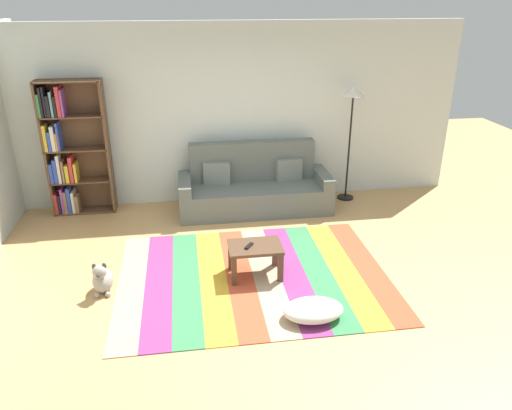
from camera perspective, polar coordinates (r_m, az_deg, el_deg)
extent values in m
plane|color=tan|center=(5.74, 1.54, -8.58)|extent=(14.00, 14.00, 0.00)
cube|color=silver|center=(7.58, -1.75, 10.54)|extent=(6.80, 0.10, 2.70)
cube|color=tan|center=(5.77, -14.39, -9.16)|extent=(0.31, 2.38, 0.01)
cube|color=#843370|center=(5.74, -11.28, -9.02)|extent=(0.31, 2.38, 0.01)
cube|color=#387F4C|center=(5.73, -8.14, -8.85)|extent=(0.31, 2.38, 0.01)
cube|color=gold|center=(5.73, -5.00, -8.66)|extent=(0.31, 2.38, 0.01)
cube|color=#C64C2D|center=(5.76, -1.88, -8.44)|extent=(0.31, 2.38, 0.01)
cube|color=tan|center=(5.79, 1.20, -8.20)|extent=(0.31, 2.38, 0.01)
cube|color=#843370|center=(5.85, 4.23, -7.94)|extent=(0.31, 2.38, 0.01)
cube|color=#387F4C|center=(5.92, 7.20, -7.67)|extent=(0.31, 2.38, 0.01)
cube|color=gold|center=(6.00, 10.08, -7.38)|extent=(0.31, 2.38, 0.01)
cube|color=#C64C2D|center=(6.10, 12.88, -7.08)|extent=(0.31, 2.38, 0.01)
cube|color=#59605B|center=(7.38, -0.12, 0.80)|extent=(1.90, 0.80, 0.40)
cube|color=#59605B|center=(7.48, -0.47, 5.21)|extent=(1.90, 0.20, 0.60)
cube|color=#59605B|center=(7.28, -8.25, 0.90)|extent=(0.18, 0.80, 0.56)
cube|color=#59605B|center=(7.56, 7.70, 1.81)|extent=(0.18, 0.80, 0.56)
cube|color=slate|center=(7.36, -4.58, 3.67)|extent=(0.42, 0.19, 0.36)
cube|color=slate|center=(7.51, 3.84, 4.10)|extent=(0.42, 0.19, 0.36)
cube|color=brown|center=(7.64, -23.31, 5.88)|extent=(0.04, 0.28, 1.97)
cube|color=brown|center=(7.46, -16.87, 6.41)|extent=(0.04, 0.28, 1.97)
cube|color=brown|center=(7.67, -19.96, 6.45)|extent=(0.90, 0.01, 1.97)
cube|color=brown|center=(7.86, -19.17, -0.56)|extent=(0.86, 0.28, 0.02)
cube|color=brown|center=(7.69, -19.64, 2.73)|extent=(0.86, 0.28, 0.02)
cube|color=brown|center=(7.54, -20.13, 6.15)|extent=(0.86, 0.28, 0.02)
cube|color=brown|center=(7.42, -20.65, 9.70)|extent=(0.86, 0.28, 0.02)
cube|color=brown|center=(7.33, -21.20, 13.34)|extent=(0.86, 0.28, 0.02)
cube|color=red|center=(7.86, -22.17, 0.29)|extent=(0.04, 0.20, 0.31)
cube|color=black|center=(7.84, -21.86, 0.19)|extent=(0.04, 0.18, 0.28)
cube|color=purple|center=(7.83, -21.56, 0.58)|extent=(0.04, 0.21, 0.38)
cube|color=#8C6647|center=(7.82, -21.23, 0.46)|extent=(0.04, 0.21, 0.34)
cube|color=#334CB2|center=(7.79, -20.90, 0.63)|extent=(0.05, 0.19, 0.39)
cube|color=silver|center=(7.82, -20.45, 0.49)|extent=(0.04, 0.25, 0.32)
cube|color=#8C6647|center=(7.79, -20.12, 0.21)|extent=(0.05, 0.17, 0.26)
cube|color=#334CB2|center=(7.71, -22.64, 3.57)|extent=(0.05, 0.23, 0.29)
cube|color=#334CB2|center=(7.68, -22.26, 3.78)|extent=(0.05, 0.22, 0.35)
cube|color=silver|center=(7.65, -21.93, 4.02)|extent=(0.04, 0.20, 0.41)
cube|color=#8C6647|center=(7.67, -21.49, 3.79)|extent=(0.03, 0.24, 0.33)
cube|color=gold|center=(7.64, -21.12, 3.49)|extent=(0.05, 0.17, 0.26)
cube|color=red|center=(7.64, -20.66, 4.06)|extent=(0.05, 0.26, 0.38)
cube|color=gold|center=(7.64, -20.22, 3.73)|extent=(0.04, 0.25, 0.28)
cube|color=gold|center=(7.55, -23.30, 7.24)|extent=(0.05, 0.20, 0.37)
cube|color=#334CB2|center=(7.54, -22.89, 6.91)|extent=(0.04, 0.18, 0.28)
cube|color=silver|center=(7.53, -22.51, 7.26)|extent=(0.05, 0.22, 0.35)
cube|color=orange|center=(7.53, -22.16, 6.92)|extent=(0.03, 0.20, 0.26)
cube|color=#334CB2|center=(7.53, -21.98, 7.53)|extent=(0.03, 0.26, 0.40)
cube|color=green|center=(7.47, -23.89, 10.62)|extent=(0.03, 0.24, 0.32)
cube|color=black|center=(7.45, -23.69, 10.96)|extent=(0.03, 0.22, 0.40)
cube|color=black|center=(7.44, -23.37, 11.05)|extent=(0.03, 0.24, 0.42)
cube|color=black|center=(7.45, -22.97, 10.64)|extent=(0.05, 0.25, 0.29)
cube|color=#668C99|center=(7.43, -22.62, 10.88)|extent=(0.03, 0.26, 0.35)
cube|color=black|center=(7.42, -22.29, 10.67)|extent=(0.03, 0.23, 0.29)
cube|color=red|center=(7.40, -21.96, 11.20)|extent=(0.05, 0.25, 0.41)
cube|color=purple|center=(7.40, -21.59, 11.08)|extent=(0.03, 0.25, 0.37)
cube|color=#513826|center=(5.62, -0.11, -4.91)|extent=(0.61, 0.43, 0.04)
cube|color=#513826|center=(5.53, -2.59, -7.71)|extent=(0.06, 0.06, 0.35)
cube|color=#513826|center=(5.60, 2.88, -7.28)|extent=(0.06, 0.06, 0.35)
cube|color=#513826|center=(5.83, -2.96, -5.95)|extent=(0.06, 0.06, 0.35)
cube|color=#513826|center=(5.90, 2.21, -5.57)|extent=(0.06, 0.06, 0.35)
ellipsoid|color=white|center=(5.08, 6.69, -12.08)|extent=(0.62, 0.41, 0.19)
ellipsoid|color=#9E998E|center=(5.72, -17.45, -8.39)|extent=(0.22, 0.30, 0.26)
sphere|color=#9E998E|center=(5.54, -17.81, -7.41)|extent=(0.15, 0.15, 0.15)
ellipsoid|color=#474440|center=(5.50, -17.88, -7.82)|extent=(0.06, 0.07, 0.05)
ellipsoid|color=#474440|center=(5.55, -18.38, -6.86)|extent=(0.05, 0.04, 0.08)
ellipsoid|color=#474440|center=(5.53, -17.31, -6.82)|extent=(0.05, 0.04, 0.08)
sphere|color=#9E998E|center=(5.67, -18.11, -9.98)|extent=(0.06, 0.06, 0.06)
sphere|color=#9E998E|center=(5.65, -16.90, -9.94)|extent=(0.06, 0.06, 0.06)
cylinder|color=black|center=(8.03, 10.37, 0.89)|extent=(0.26, 0.26, 0.02)
cylinder|color=black|center=(7.76, 10.81, 6.51)|extent=(0.03, 0.03, 1.62)
cone|color=white|center=(7.56, 11.32, 12.91)|extent=(0.32, 0.32, 0.14)
cube|color=black|center=(5.58, -0.83, -4.80)|extent=(0.12, 0.15, 0.02)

